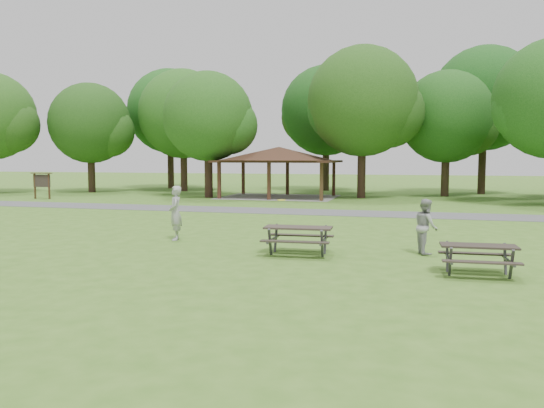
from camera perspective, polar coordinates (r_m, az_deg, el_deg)
The scene contains 17 objects.
ground at distance 15.67m, azimuth -7.48°, elevation -5.89°, with size 160.00×160.00×0.00m, color #406F1F.
asphalt_path at distance 28.95m, azimuth 3.37°, elevation -0.83°, with size 120.00×3.20×0.02m, color #4F4F52.
pavilion at distance 39.46m, azimuth 0.74°, elevation 5.16°, with size 8.60×7.01×3.76m.
notice_board at distance 41.40m, azimuth -23.52°, elevation 2.32°, with size 1.60×0.30×1.88m.
tree_row_b at distance 48.04m, azimuth -18.87°, elevation 7.98°, with size 7.14×6.80×9.28m.
tree_row_c at distance 47.70m, azimuth -9.41°, elevation 9.25°, with size 8.19×7.80×10.67m.
tree_row_d at distance 39.71m, azimuth -6.77°, elevation 9.04°, with size 6.93×6.60×9.27m.
tree_row_e at distance 39.57m, azimuth 9.86°, elevation 10.49°, with size 8.40×8.00×11.02m.
tree_row_f at distance 42.84m, azimuth 18.39°, elevation 8.62°, with size 7.35×7.00×9.55m.
tree_deep_a at distance 52.18m, azimuth -10.81°, elevation 9.51°, with size 8.40×8.00×11.38m.
tree_deep_b at distance 48.01m, azimuth 5.99°, elevation 9.68°, with size 8.40×8.00×11.13m.
tree_deep_c at distance 46.68m, azimuth 21.99°, elevation 10.17°, with size 8.82×8.40×11.90m.
picnic_table_middle at distance 16.19m, azimuth 2.84°, elevation -3.16°, with size 2.13×1.75×0.88m.
picnic_table_far at distance 14.31m, azimuth 21.32°, elevation -4.84°, with size 1.89×1.55×0.80m.
frisbee_in_flight at distance 17.64m, azimuth 1.03°, elevation 0.42°, with size 0.29×0.29×0.02m.
frisbee_thrower at distance 19.27m, azimuth -10.35°, elevation -0.96°, with size 0.71×0.47×1.95m, color #9E9EA1.
frisbee_catcher at distance 16.91m, azimuth 16.23°, elevation -2.33°, with size 0.83×0.64×1.70m, color #9A9A9D.
Camera 1 is at (6.02, -14.16, 2.95)m, focal length 35.00 mm.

